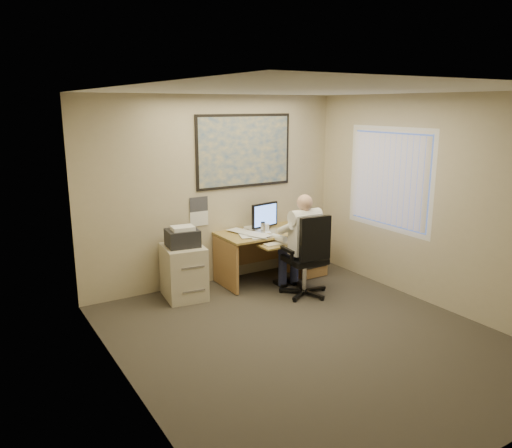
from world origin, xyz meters
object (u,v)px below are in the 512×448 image
desk (289,247)px  office_chair (307,272)px  filing_cabinet (184,267)px  person (304,245)px

desk → office_chair: size_ratio=1.39×
filing_cabinet → office_chair: size_ratio=0.87×
person → desk: bearing=71.0°
filing_cabinet → desk: bearing=8.1°
office_chair → person: bearing=98.7°
desk → person: person is taller
desk → person: bearing=-110.8°
office_chair → person: person is taller
desk → person: size_ratio=1.15×
desk → person: (-0.29, -0.76, 0.25)m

